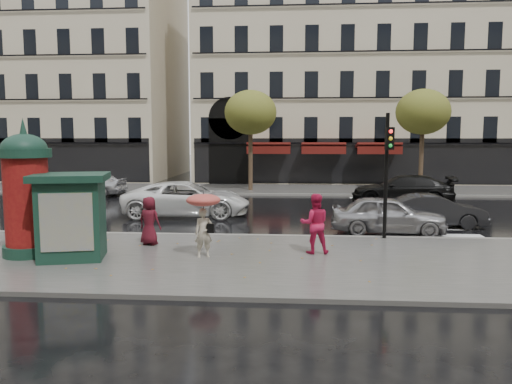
# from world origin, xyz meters

# --- Properties ---
(ground) EXTENTS (160.00, 160.00, 0.00)m
(ground) POSITION_xyz_m (0.00, 0.00, 0.00)
(ground) COLOR black
(ground) RESTS_ON ground
(near_sidewalk) EXTENTS (90.00, 7.00, 0.12)m
(near_sidewalk) POSITION_xyz_m (0.00, -0.50, 0.06)
(near_sidewalk) COLOR #474744
(near_sidewalk) RESTS_ON ground
(far_sidewalk) EXTENTS (90.00, 6.00, 0.12)m
(far_sidewalk) POSITION_xyz_m (0.00, 19.00, 0.06)
(far_sidewalk) COLOR #474744
(far_sidewalk) RESTS_ON ground
(near_kerb) EXTENTS (90.00, 0.25, 0.14)m
(near_kerb) POSITION_xyz_m (0.00, 3.00, 0.07)
(near_kerb) COLOR slate
(near_kerb) RESTS_ON ground
(far_kerb) EXTENTS (90.00, 0.25, 0.14)m
(far_kerb) POSITION_xyz_m (0.00, 16.00, 0.07)
(far_kerb) COLOR slate
(far_kerb) RESTS_ON ground
(zebra_crossing) EXTENTS (3.60, 11.75, 0.01)m
(zebra_crossing) POSITION_xyz_m (6.00, 9.60, 0.01)
(zebra_crossing) COLOR silver
(zebra_crossing) RESTS_ON ground
(bldg_far_corner) EXTENTS (26.00, 14.00, 22.90)m
(bldg_far_corner) POSITION_xyz_m (6.00, 30.00, 11.31)
(bldg_far_corner) COLOR #B7A88C
(bldg_far_corner) RESTS_ON ground
(bldg_far_left) EXTENTS (24.00, 14.00, 22.90)m
(bldg_far_left) POSITION_xyz_m (-22.00, 30.00, 11.31)
(bldg_far_left) COLOR #B7A88C
(bldg_far_left) RESTS_ON ground
(tree_far_left) EXTENTS (3.40, 3.40, 6.64)m
(tree_far_left) POSITION_xyz_m (-2.00, 18.00, 5.17)
(tree_far_left) COLOR #38281C
(tree_far_left) RESTS_ON ground
(tree_far_right) EXTENTS (3.40, 3.40, 6.64)m
(tree_far_right) POSITION_xyz_m (9.00, 18.00, 5.17)
(tree_far_right) COLOR #38281C
(tree_far_right) RESTS_ON ground
(woman_umbrella) EXTENTS (1.01, 1.01, 1.94)m
(woman_umbrella) POSITION_xyz_m (-1.83, -0.39, 1.40)
(woman_umbrella) COLOR #BBB09A
(woman_umbrella) RESTS_ON near_sidewalk
(woman_red) EXTENTS (0.94, 0.75, 1.83)m
(woman_red) POSITION_xyz_m (1.45, 0.34, 1.04)
(woman_red) COLOR #BD1742
(woman_red) RESTS_ON near_sidewalk
(man_burgundy) EXTENTS (0.90, 0.72, 1.59)m
(man_burgundy) POSITION_xyz_m (-3.91, 1.16, 0.92)
(man_burgundy) COLOR #4C0F1A
(man_burgundy) RESTS_ON near_sidewalk
(morris_column) EXTENTS (1.52, 1.52, 4.10)m
(morris_column) POSITION_xyz_m (-7.13, -0.51, 2.08)
(morris_column) COLOR #143327
(morris_column) RESTS_ON near_sidewalk
(traffic_light) EXTENTS (0.30, 0.42, 4.35)m
(traffic_light) POSITION_xyz_m (4.01, 2.72, 2.75)
(traffic_light) COLOR black
(traffic_light) RESTS_ON near_sidewalk
(newsstand) EXTENTS (2.40, 2.16, 2.48)m
(newsstand) POSITION_xyz_m (-5.61, -0.85, 1.40)
(newsstand) COLOR #143327
(newsstand) RESTS_ON near_sidewalk
(car_silver) EXTENTS (4.40, 2.07, 1.46)m
(car_silver) POSITION_xyz_m (4.38, 4.20, 0.73)
(car_silver) COLOR #9B9A9F
(car_silver) RESTS_ON ground
(car_darkgrey) EXTENTS (4.03, 1.47, 1.32)m
(car_darkgrey) POSITION_xyz_m (6.53, 5.82, 0.66)
(car_darkgrey) COLOR black
(car_darkgrey) RESTS_ON ground
(car_white) EXTENTS (5.92, 3.00, 1.60)m
(car_white) POSITION_xyz_m (-4.07, 7.71, 0.80)
(car_white) COLOR white
(car_white) RESTS_ON ground
(car_black) EXTENTS (5.63, 2.84, 1.57)m
(car_black) POSITION_xyz_m (6.72, 12.71, 0.78)
(car_black) COLOR black
(car_black) RESTS_ON ground
(car_far_silver) EXTENTS (4.69, 2.12, 1.56)m
(car_far_silver) POSITION_xyz_m (-11.77, 15.00, 0.78)
(car_far_silver) COLOR silver
(car_far_silver) RESTS_ON ground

